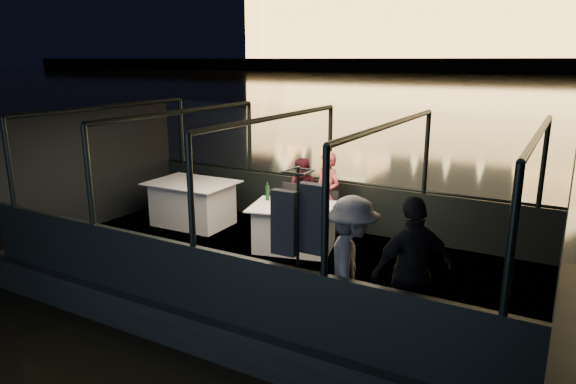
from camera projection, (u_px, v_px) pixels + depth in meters
The scene contains 28 objects.
river_water at pixel (552, 85), 75.86m from camera, with size 500.00×500.00×0.00m, color black.
boat_hull at pixel (276, 289), 8.41m from camera, with size 8.60×4.40×1.00m, color black.
boat_deck at pixel (276, 261), 8.29m from camera, with size 8.00×4.00×0.04m, color black.
gunwale_port at pixel (329, 204), 9.85m from camera, with size 8.00×0.08×0.90m, color black.
gunwale_starboard at pixel (195, 279), 6.48m from camera, with size 8.00×0.08×0.90m, color black.
cabin_glass_port at pixel (330, 145), 9.57m from camera, with size 8.00×0.02×1.40m, color #99B2B2, non-canonical shape.
cabin_glass_starboard at pixel (191, 191), 6.19m from camera, with size 8.00×0.02×1.40m, color #99B2B2, non-canonical shape.
cabin_roof_glass at pixel (275, 117), 7.70m from camera, with size 8.00×4.00×0.02m, color #99B2B2, non-canonical shape.
end_wall_fore at pixel (98, 166), 9.89m from camera, with size 0.02×4.00×2.30m, color black, non-canonical shape.
end_wall_aft at pixel (564, 233), 6.09m from camera, with size 0.02×4.00×2.30m, color black, non-canonical shape.
canopy_ribs at pixel (275, 191), 7.99m from camera, with size 8.00×4.00×2.30m, color black, non-canonical shape.
embankment at pixel (573, 67), 185.24m from camera, with size 400.00×140.00×6.00m, color #423D33.
dining_table_central at pixel (294, 228), 8.66m from camera, with size 1.45×1.05×0.77m, color white.
dining_table_aft at pixel (193, 206), 9.99m from camera, with size 1.62×1.17×0.86m, color white.
chair_port_left at pixel (288, 213), 9.30m from camera, with size 0.44×0.44×0.94m, color black.
chair_port_right at pixel (323, 216), 9.11m from camera, with size 0.41×0.41×0.87m, color black.
coat_stand at pixel (298, 257), 6.02m from camera, with size 0.55×0.44×1.98m, color black, non-canonical shape.
person_woman_coral at pixel (327, 196), 9.26m from camera, with size 0.56×0.37×1.56m, color #CF4B51.
person_man_maroon at pixel (304, 192), 9.58m from camera, with size 0.66×0.52×1.38m, color #44131D.
passenger_stripe at pixel (351, 266), 5.86m from camera, with size 1.09×0.61×1.68m, color white.
passenger_dark at pixel (412, 272), 5.71m from camera, with size 1.02×0.43×1.73m, color black.
wine_bottle at pixel (267, 192), 8.92m from camera, with size 0.07×0.07×0.32m, color #123419.
bread_basket at pixel (283, 197), 9.01m from camera, with size 0.22×0.22×0.09m, color brown.
amber_candle at pixel (305, 203), 8.62m from camera, with size 0.05×0.05×0.08m, color yellow.
plate_near at pixel (319, 207), 8.49m from camera, with size 0.26×0.26×0.02m, color silver.
plate_far at pixel (281, 198), 9.03m from camera, with size 0.24×0.24×0.02m, color white.
wine_glass_white at pixel (271, 195), 8.89m from camera, with size 0.06×0.06×0.19m, color silver, non-canonical shape.
wine_glass_red at pixel (311, 197), 8.77m from camera, with size 0.07×0.07×0.21m, color white, non-canonical shape.
Camera 1 is at (3.97, -6.64, 3.64)m, focal length 32.00 mm.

